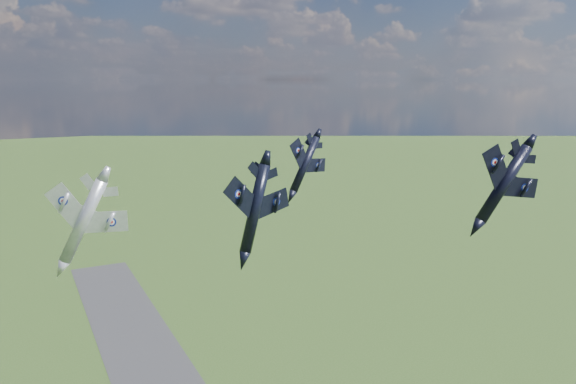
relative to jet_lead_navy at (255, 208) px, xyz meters
name	(u,v)px	position (x,y,z in m)	size (l,w,h in m)	color
jet_lead_navy	(255,208)	(0.00, 0.00, 0.00)	(11.68, 16.28, 3.37)	black
jet_right_navy	(504,184)	(28.36, -15.28, 3.46)	(11.24, 15.67, 3.24)	black
jet_high_navy	(305,164)	(17.52, 18.79, 2.17)	(10.41, 14.52, 3.00)	black
jet_left_silver	(83,221)	(-20.64, 8.13, -1.24)	(11.68, 16.29, 3.37)	#B1B6BD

